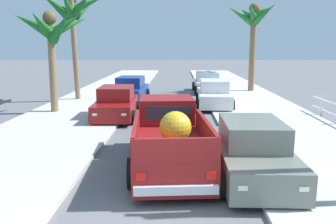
{
  "coord_description": "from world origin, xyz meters",
  "views": [
    {
      "loc": [
        0.36,
        -5.04,
        3.46
      ],
      "look_at": [
        0.06,
        6.52,
        1.2
      ],
      "focal_mm": 36.34,
      "sensor_mm": 36.0,
      "label": 1
    }
  ],
  "objects_px": {
    "car_right_mid": "(130,90)",
    "palm_tree_left_fore": "(254,21)",
    "car_left_near": "(207,83)",
    "car_left_mid": "(214,95)",
    "palm_tree_left_mid": "(51,30)",
    "palm_tree_right_fore": "(73,11)",
    "car_left_far": "(116,104)",
    "car_right_near": "(252,152)",
    "pickup_truck": "(169,139)"
  },
  "relations": [
    {
      "from": "car_right_mid",
      "to": "palm_tree_left_fore",
      "type": "xyz_separation_m",
      "value": [
        8.54,
        4.47,
        4.48
      ]
    },
    {
      "from": "car_left_near",
      "to": "car_left_mid",
      "type": "height_order",
      "value": "same"
    },
    {
      "from": "car_left_near",
      "to": "car_right_mid",
      "type": "relative_size",
      "value": 0.99
    },
    {
      "from": "car_left_mid",
      "to": "palm_tree_left_mid",
      "type": "relative_size",
      "value": 0.83
    },
    {
      "from": "car_left_near",
      "to": "car_left_mid",
      "type": "bearing_deg",
      "value": -91.28
    },
    {
      "from": "car_left_mid",
      "to": "palm_tree_right_fore",
      "type": "bearing_deg",
      "value": 167.45
    },
    {
      "from": "car_left_far",
      "to": "car_left_mid",
      "type": "bearing_deg",
      "value": 32.59
    },
    {
      "from": "car_left_near",
      "to": "palm_tree_left_mid",
      "type": "bearing_deg",
      "value": -135.69
    },
    {
      "from": "palm_tree_right_fore",
      "to": "palm_tree_left_mid",
      "type": "height_order",
      "value": "palm_tree_right_fore"
    },
    {
      "from": "palm_tree_left_mid",
      "to": "palm_tree_right_fore",
      "type": "bearing_deg",
      "value": 89.82
    },
    {
      "from": "palm_tree_left_fore",
      "to": "car_right_near",
      "type": "bearing_deg",
      "value": -101.93
    },
    {
      "from": "palm_tree_right_fore",
      "to": "pickup_truck",
      "type": "bearing_deg",
      "value": -62.42
    },
    {
      "from": "pickup_truck",
      "to": "car_right_mid",
      "type": "distance_m",
      "value": 12.06
    },
    {
      "from": "car_left_near",
      "to": "palm_tree_left_mid",
      "type": "height_order",
      "value": "palm_tree_left_mid"
    },
    {
      "from": "car_left_near",
      "to": "car_right_mid",
      "type": "xyz_separation_m",
      "value": [
        -5.2,
        -4.31,
        0.0
      ]
    },
    {
      "from": "car_left_far",
      "to": "palm_tree_left_fore",
      "type": "distance_m",
      "value": 13.66
    },
    {
      "from": "car_right_near",
      "to": "car_right_mid",
      "type": "distance_m",
      "value": 13.58
    },
    {
      "from": "pickup_truck",
      "to": "car_left_far",
      "type": "relative_size",
      "value": 1.24
    },
    {
      "from": "palm_tree_left_fore",
      "to": "car_left_far",
      "type": "bearing_deg",
      "value": -131.33
    },
    {
      "from": "car_left_near",
      "to": "palm_tree_right_fore",
      "type": "relative_size",
      "value": 0.65
    },
    {
      "from": "pickup_truck",
      "to": "palm_tree_right_fore",
      "type": "xyz_separation_m",
      "value": [
        -6.07,
        11.63,
        4.69
      ]
    },
    {
      "from": "pickup_truck",
      "to": "palm_tree_left_mid",
      "type": "distance_m",
      "value": 10.39
    },
    {
      "from": "palm_tree_left_fore",
      "to": "palm_tree_left_mid",
      "type": "height_order",
      "value": "palm_tree_left_fore"
    },
    {
      "from": "car_right_mid",
      "to": "palm_tree_left_mid",
      "type": "distance_m",
      "value": 6.35
    },
    {
      "from": "car_left_mid",
      "to": "car_right_mid",
      "type": "distance_m",
      "value": 5.44
    },
    {
      "from": "car_left_mid",
      "to": "palm_tree_left_mid",
      "type": "distance_m",
      "value": 9.37
    },
    {
      "from": "car_right_near",
      "to": "palm_tree_left_fore",
      "type": "relative_size",
      "value": 0.66
    },
    {
      "from": "car_left_far",
      "to": "palm_tree_left_fore",
      "type": "relative_size",
      "value": 0.66
    },
    {
      "from": "car_right_mid",
      "to": "palm_tree_left_fore",
      "type": "height_order",
      "value": "palm_tree_left_fore"
    },
    {
      "from": "car_right_near",
      "to": "palm_tree_left_fore",
      "type": "xyz_separation_m",
      "value": [
        3.62,
        17.13,
        4.48
      ]
    },
    {
      "from": "car_left_mid",
      "to": "palm_tree_left_fore",
      "type": "xyz_separation_m",
      "value": [
        3.48,
        6.47,
        4.48
      ]
    },
    {
      "from": "car_right_mid",
      "to": "palm_tree_left_fore",
      "type": "bearing_deg",
      "value": 27.63
    },
    {
      "from": "car_left_near",
      "to": "palm_tree_right_fore",
      "type": "distance_m",
      "value": 10.76
    },
    {
      "from": "car_right_near",
      "to": "palm_tree_left_fore",
      "type": "height_order",
      "value": "palm_tree_left_fore"
    },
    {
      "from": "palm_tree_left_fore",
      "to": "palm_tree_right_fore",
      "type": "relative_size",
      "value": 0.99
    },
    {
      "from": "palm_tree_left_mid",
      "to": "car_left_mid",
      "type": "bearing_deg",
      "value": 13.76
    },
    {
      "from": "pickup_truck",
      "to": "palm_tree_left_fore",
      "type": "relative_size",
      "value": 0.82
    },
    {
      "from": "car_right_mid",
      "to": "palm_tree_right_fore",
      "type": "height_order",
      "value": "palm_tree_right_fore"
    },
    {
      "from": "car_right_near",
      "to": "car_left_mid",
      "type": "height_order",
      "value": "same"
    },
    {
      "from": "car_left_near",
      "to": "car_right_near",
      "type": "bearing_deg",
      "value": -90.94
    },
    {
      "from": "car_right_near",
      "to": "car_right_mid",
      "type": "bearing_deg",
      "value": 111.26
    },
    {
      "from": "car_right_mid",
      "to": "car_left_far",
      "type": "xyz_separation_m",
      "value": [
        0.02,
        -5.22,
        0.0
      ]
    },
    {
      "from": "car_left_near",
      "to": "car_right_near",
      "type": "relative_size",
      "value": 1.0
    },
    {
      "from": "pickup_truck",
      "to": "car_right_mid",
      "type": "xyz_separation_m",
      "value": [
        -2.71,
        11.75,
        -0.09
      ]
    },
    {
      "from": "palm_tree_right_fore",
      "to": "car_left_near",
      "type": "bearing_deg",
      "value": 27.35
    },
    {
      "from": "car_right_mid",
      "to": "pickup_truck",
      "type": "bearing_deg",
      "value": -77.0
    },
    {
      "from": "car_left_mid",
      "to": "palm_tree_right_fore",
      "type": "height_order",
      "value": "palm_tree_right_fore"
    },
    {
      "from": "palm_tree_right_fore",
      "to": "car_right_mid",
      "type": "bearing_deg",
      "value": 2.05
    },
    {
      "from": "car_right_near",
      "to": "palm_tree_left_mid",
      "type": "relative_size",
      "value": 0.82
    },
    {
      "from": "car_left_mid",
      "to": "car_right_mid",
      "type": "xyz_separation_m",
      "value": [
        -5.06,
        2.0,
        0.0
      ]
    }
  ]
}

